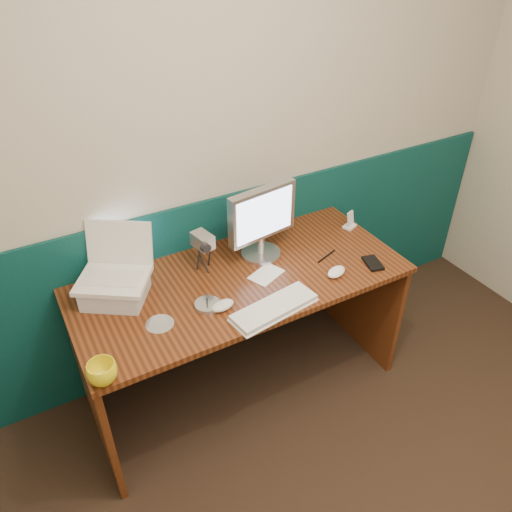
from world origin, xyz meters
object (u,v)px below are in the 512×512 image
monitor (261,224)px  mug (102,373)px  laptop (109,259)px  keyboard (274,308)px  camcorder (203,251)px  desk (242,335)px

monitor → mug: (-0.92, -0.43, -0.14)m
laptop → keyboard: 0.75m
laptop → monitor: (0.74, -0.02, -0.03)m
monitor → keyboard: monitor is taller
camcorder → mug: bearing=-155.3°
keyboard → camcorder: camcorder is taller
desk → laptop: 0.83m
desk → camcorder: camcorder is taller
monitor → laptop: bearing=170.2°
monitor → camcorder: size_ratio=1.73×
keyboard → mug: size_ratio=3.49×
laptop → camcorder: laptop is taller
monitor → desk: bearing=-154.3°
mug → keyboard: bearing=2.4°
desk → camcorder: (-0.12, 0.15, 0.48)m
desk → laptop: (-0.56, 0.14, 0.59)m
monitor → camcorder: bearing=166.4°
keyboard → camcorder: size_ratio=1.86×
laptop → mug: size_ratio=2.67×
laptop → keyboard: bearing=-2.0°
mug → desk: bearing=22.7°
laptop → mug: laptop is taller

